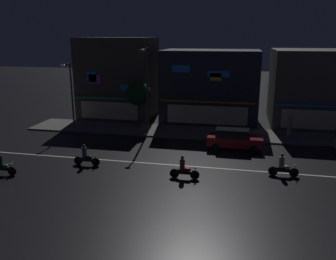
{
  "coord_description": "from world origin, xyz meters",
  "views": [
    {
      "loc": [
        3.08,
        -22.56,
        8.76
      ],
      "look_at": [
        -2.18,
        2.68,
        1.79
      ],
      "focal_mm": 37.34,
      "sensor_mm": 36.0,
      "label": 1
    }
  ],
  "objects_px": {
    "streetlamp_west": "(70,90)",
    "motorcycle_opposite_lane": "(283,167)",
    "motorcycle_lead": "(184,169)",
    "motorcycle_following": "(2,165)",
    "streetlamp_mid": "(147,84)",
    "parked_car_near_kerb": "(234,138)",
    "motorcycle_trailing_far": "(86,157)",
    "pedestrian_on_sidewalk": "(290,126)",
    "traffic_cone": "(216,142)"
  },
  "relations": [
    {
      "from": "streetlamp_west",
      "to": "motorcycle_lead",
      "type": "relative_size",
      "value": 3.26
    },
    {
      "from": "pedestrian_on_sidewalk",
      "to": "parked_car_near_kerb",
      "type": "xyz_separation_m",
      "value": [
        -4.7,
        -4.17,
        -0.2
      ]
    },
    {
      "from": "pedestrian_on_sidewalk",
      "to": "traffic_cone",
      "type": "height_order",
      "value": "pedestrian_on_sidewalk"
    },
    {
      "from": "motorcycle_trailing_far",
      "to": "motorcycle_opposite_lane",
      "type": "bearing_deg",
      "value": 178.21
    },
    {
      "from": "pedestrian_on_sidewalk",
      "to": "motorcycle_following",
      "type": "relative_size",
      "value": 1.05
    },
    {
      "from": "motorcycle_lead",
      "to": "motorcycle_opposite_lane",
      "type": "xyz_separation_m",
      "value": [
        6.17,
        1.69,
        0.0
      ]
    },
    {
      "from": "motorcycle_lead",
      "to": "motorcycle_trailing_far",
      "type": "bearing_deg",
      "value": -6.2
    },
    {
      "from": "streetlamp_mid",
      "to": "streetlamp_west",
      "type": "bearing_deg",
      "value": -179.56
    },
    {
      "from": "streetlamp_west",
      "to": "pedestrian_on_sidewalk",
      "type": "distance_m",
      "value": 20.35
    },
    {
      "from": "motorcycle_lead",
      "to": "motorcycle_trailing_far",
      "type": "distance_m",
      "value": 7.11
    },
    {
      "from": "pedestrian_on_sidewalk",
      "to": "traffic_cone",
      "type": "bearing_deg",
      "value": 142.69
    },
    {
      "from": "parked_car_near_kerb",
      "to": "traffic_cone",
      "type": "distance_m",
      "value": 1.77
    },
    {
      "from": "parked_car_near_kerb",
      "to": "motorcycle_lead",
      "type": "height_order",
      "value": "parked_car_near_kerb"
    },
    {
      "from": "motorcycle_lead",
      "to": "streetlamp_mid",
      "type": "bearing_deg",
      "value": -61.75
    },
    {
      "from": "pedestrian_on_sidewalk",
      "to": "motorcycle_opposite_lane",
      "type": "height_order",
      "value": "pedestrian_on_sidewalk"
    },
    {
      "from": "motorcycle_following",
      "to": "traffic_cone",
      "type": "bearing_deg",
      "value": -138.3
    },
    {
      "from": "streetlamp_mid",
      "to": "parked_car_near_kerb",
      "type": "xyz_separation_m",
      "value": [
        7.97,
        -3.09,
        -3.73
      ]
    },
    {
      "from": "motorcycle_opposite_lane",
      "to": "motorcycle_trailing_far",
      "type": "height_order",
      "value": "same"
    },
    {
      "from": "streetlamp_mid",
      "to": "motorcycle_opposite_lane",
      "type": "height_order",
      "value": "streetlamp_mid"
    },
    {
      "from": "motorcycle_lead",
      "to": "motorcycle_following",
      "type": "bearing_deg",
      "value": 9.8
    },
    {
      "from": "pedestrian_on_sidewalk",
      "to": "parked_car_near_kerb",
      "type": "relative_size",
      "value": 0.46
    },
    {
      "from": "motorcycle_following",
      "to": "traffic_cone",
      "type": "xyz_separation_m",
      "value": [
        13.14,
        9.23,
        -0.36
      ]
    },
    {
      "from": "streetlamp_mid",
      "to": "motorcycle_following",
      "type": "xyz_separation_m",
      "value": [
        -6.67,
        -11.61,
        -3.97
      ]
    },
    {
      "from": "parked_car_near_kerb",
      "to": "motorcycle_following",
      "type": "height_order",
      "value": "parked_car_near_kerb"
    },
    {
      "from": "motorcycle_following",
      "to": "motorcycle_opposite_lane",
      "type": "xyz_separation_m",
      "value": [
        17.86,
        3.45,
        0.0
      ]
    },
    {
      "from": "pedestrian_on_sidewalk",
      "to": "motorcycle_following",
      "type": "bearing_deg",
      "value": 146.88
    },
    {
      "from": "streetlamp_mid",
      "to": "motorcycle_following",
      "type": "distance_m",
      "value": 13.96
    },
    {
      "from": "streetlamp_mid",
      "to": "motorcycle_opposite_lane",
      "type": "relative_size",
      "value": 4.01
    },
    {
      "from": "streetlamp_west",
      "to": "streetlamp_mid",
      "type": "xyz_separation_m",
      "value": [
        7.45,
        0.06,
        0.74
      ]
    },
    {
      "from": "pedestrian_on_sidewalk",
      "to": "motorcycle_following",
      "type": "xyz_separation_m",
      "value": [
        -19.34,
        -12.68,
        -0.44
      ]
    },
    {
      "from": "motorcycle_lead",
      "to": "motorcycle_opposite_lane",
      "type": "relative_size",
      "value": 1.0
    },
    {
      "from": "streetlamp_west",
      "to": "motorcycle_opposite_lane",
      "type": "distance_m",
      "value": 20.58
    },
    {
      "from": "pedestrian_on_sidewalk",
      "to": "motorcycle_lead",
      "type": "height_order",
      "value": "pedestrian_on_sidewalk"
    },
    {
      "from": "motorcycle_trailing_far",
      "to": "traffic_cone",
      "type": "xyz_separation_m",
      "value": [
        8.5,
        6.55,
        -0.36
      ]
    },
    {
      "from": "streetlamp_mid",
      "to": "motorcycle_trailing_far",
      "type": "relative_size",
      "value": 4.01
    },
    {
      "from": "motorcycle_following",
      "to": "motorcycle_trailing_far",
      "type": "distance_m",
      "value": 5.36
    },
    {
      "from": "motorcycle_opposite_lane",
      "to": "motorcycle_trailing_far",
      "type": "relative_size",
      "value": 1.0
    },
    {
      "from": "streetlamp_west",
      "to": "motorcycle_trailing_far",
      "type": "bearing_deg",
      "value": -58.57
    },
    {
      "from": "motorcycle_following",
      "to": "traffic_cone",
      "type": "height_order",
      "value": "motorcycle_following"
    },
    {
      "from": "streetlamp_mid",
      "to": "traffic_cone",
      "type": "xyz_separation_m",
      "value": [
        6.47,
        -2.37,
        -4.33
      ]
    },
    {
      "from": "motorcycle_lead",
      "to": "motorcycle_trailing_far",
      "type": "relative_size",
      "value": 1.0
    },
    {
      "from": "streetlamp_mid",
      "to": "parked_car_near_kerb",
      "type": "height_order",
      "value": "streetlamp_mid"
    },
    {
      "from": "pedestrian_on_sidewalk",
      "to": "traffic_cone",
      "type": "xyz_separation_m",
      "value": [
        -6.2,
        -3.45,
        -0.8
      ]
    },
    {
      "from": "streetlamp_mid",
      "to": "motorcycle_opposite_lane",
      "type": "bearing_deg",
      "value": -36.06
    },
    {
      "from": "streetlamp_mid",
      "to": "pedestrian_on_sidewalk",
      "type": "bearing_deg",
      "value": 4.85
    },
    {
      "from": "streetlamp_west",
      "to": "motorcycle_lead",
      "type": "xyz_separation_m",
      "value": [
        12.47,
        -9.79,
        -3.23
      ]
    },
    {
      "from": "traffic_cone",
      "to": "parked_car_near_kerb",
      "type": "bearing_deg",
      "value": -25.69
    },
    {
      "from": "streetlamp_mid",
      "to": "parked_car_near_kerb",
      "type": "distance_m",
      "value": 9.33
    },
    {
      "from": "parked_car_near_kerb",
      "to": "streetlamp_mid",
      "type": "bearing_deg",
      "value": 158.81
    },
    {
      "from": "streetlamp_mid",
      "to": "traffic_cone",
      "type": "distance_m",
      "value": 8.14
    }
  ]
}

